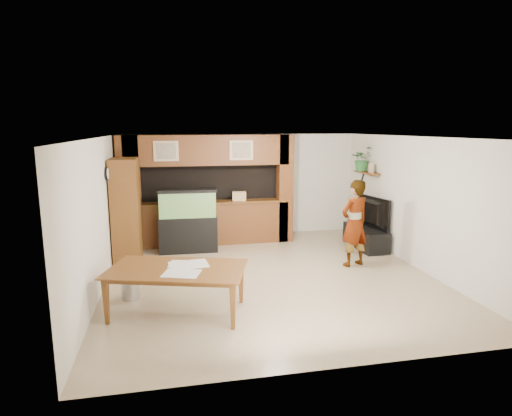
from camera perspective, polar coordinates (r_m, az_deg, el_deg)
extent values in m
plane|color=tan|center=(8.23, 1.81, -8.99)|extent=(6.50, 6.50, 0.00)
plane|color=white|center=(7.74, 1.92, 9.42)|extent=(6.50, 6.50, 0.00)
plane|color=silver|center=(11.03, -2.03, 3.05)|extent=(6.00, 0.00, 6.00)
plane|color=silver|center=(7.77, -20.20, -0.89)|extent=(0.00, 6.50, 6.50)
plane|color=silver|center=(9.05, 20.69, 0.65)|extent=(0.00, 6.50, 6.50)
cube|color=brown|center=(10.28, -6.22, -2.11)|extent=(3.80, 0.35, 1.00)
cube|color=brown|center=(10.18, -6.28, 0.74)|extent=(3.80, 0.43, 0.04)
cube|color=brown|center=(10.04, -6.42, 7.67)|extent=(3.80, 0.35, 0.70)
cube|color=brown|center=(10.13, -16.50, 1.92)|extent=(0.50, 0.35, 2.60)
cube|color=brown|center=(10.46, 3.84, 2.61)|extent=(0.35, 0.35, 2.60)
cube|color=black|center=(10.65, -6.60, 3.53)|extent=(4.20, 0.45, 0.85)
cube|color=tan|center=(9.80, -11.91, 7.44)|extent=(0.55, 0.03, 0.45)
cube|color=tan|center=(9.78, -11.91, 7.43)|extent=(0.43, 0.01, 0.35)
cube|color=tan|center=(9.94, -1.97, 7.70)|extent=(0.55, 0.03, 0.45)
cube|color=tan|center=(9.92, -1.96, 7.70)|extent=(0.43, 0.01, 0.35)
cylinder|color=black|center=(8.66, -19.30, 4.33)|extent=(0.04, 0.25, 0.25)
cylinder|color=white|center=(8.66, -19.13, 4.33)|extent=(0.01, 0.21, 0.21)
cube|color=brown|center=(10.61, 14.57, 4.58)|extent=(0.25, 0.90, 0.04)
cube|color=brown|center=(9.23, -16.92, -0.35)|extent=(0.54, 0.88, 2.15)
cylinder|color=#B2B2B7|center=(7.38, -16.45, -9.62)|extent=(0.29, 0.29, 0.53)
cube|color=black|center=(9.78, -9.01, -3.43)|extent=(1.29, 0.48, 0.81)
cube|color=#388E5A|center=(9.64, -9.12, 0.50)|extent=(1.24, 0.45, 0.56)
cube|color=black|center=(9.59, -9.18, 2.33)|extent=(1.29, 0.48, 0.06)
cube|color=black|center=(10.34, 14.39, -3.81)|extent=(0.52, 1.43, 0.48)
imported|color=black|center=(10.21, 14.55, -0.53)|extent=(0.40, 1.28, 0.73)
cube|color=tan|center=(10.42, 15.10, 5.17)|extent=(0.06, 0.17, 0.22)
imported|color=#2B6D33|center=(10.79, 13.95, 6.39)|extent=(0.67, 0.64, 0.59)
imported|color=tan|center=(8.80, 13.00, -1.99)|extent=(0.74, 0.61, 1.76)
cylinder|color=black|center=(8.52, 14.02, 3.90)|extent=(0.04, 0.11, 0.17)
imported|color=brown|center=(6.63, -10.51, -10.91)|extent=(2.26, 1.65, 0.71)
cube|color=silver|center=(6.66, -8.99, -7.45)|extent=(0.62, 0.48, 0.01)
cube|color=silver|center=(6.29, -9.91, -8.60)|extent=(0.61, 0.51, 0.01)
cube|color=silver|center=(6.70, -9.36, -7.37)|extent=(0.56, 0.46, 0.01)
cube|color=tan|center=(10.24, -2.26, 1.59)|extent=(0.35, 0.26, 0.22)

